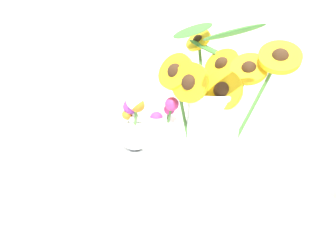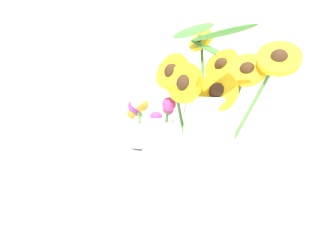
# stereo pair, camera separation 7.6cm
# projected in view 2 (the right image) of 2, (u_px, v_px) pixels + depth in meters

# --- Properties ---
(ground_plane) EXTENTS (6.00, 6.00, 0.00)m
(ground_plane) POSITION_uv_depth(u_px,v_px,m) (139.00, 190.00, 0.72)
(ground_plane) COLOR silver
(serving_tray) EXTENTS (0.50, 0.50, 0.02)m
(serving_tray) POSITION_uv_depth(u_px,v_px,m) (168.00, 170.00, 0.79)
(serving_tray) COLOR silver
(serving_tray) RESTS_ON ground_plane
(mason_jar_sunflowers) EXTENTS (0.28, 0.26, 0.34)m
(mason_jar_sunflowers) POSITION_uv_depth(u_px,v_px,m) (212.00, 120.00, 0.68)
(mason_jar_sunflowers) COLOR silver
(mason_jar_sunflowers) RESTS_ON serving_tray
(vase_small_center) EXTENTS (0.10, 0.08, 0.18)m
(vase_small_center) POSITION_uv_depth(u_px,v_px,m) (159.00, 142.00, 0.75)
(vase_small_center) COLOR white
(vase_small_center) RESTS_ON serving_tray
(vase_bulb_right) EXTENTS (0.08, 0.08, 0.16)m
(vase_bulb_right) POSITION_uv_depth(u_px,v_px,m) (139.00, 125.00, 0.88)
(vase_bulb_right) COLOR white
(vase_bulb_right) RESTS_ON serving_tray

